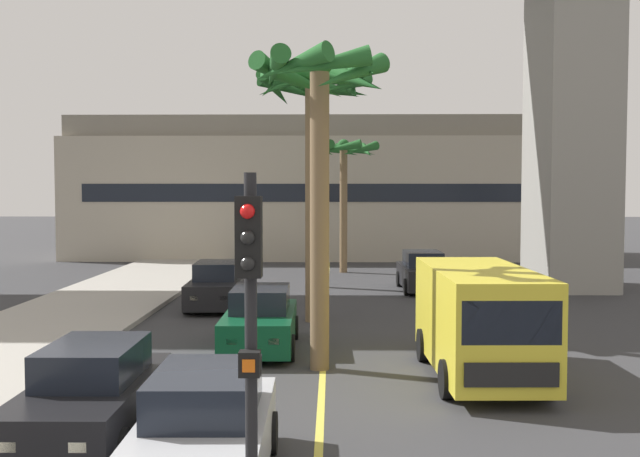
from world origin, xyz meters
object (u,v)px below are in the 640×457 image
object	(u,v)px
car_queue_third	(92,397)
car_queue_second	(260,321)
palm_tree_far_median	(343,162)
car_queue_fourth	(423,273)
car_queue_fifth	(205,434)
palm_tree_mid_median	(320,110)
palm_tree_near_median	(314,103)
car_queue_front	(217,287)
delivery_van	(479,319)
traffic_light_median_near	(250,330)
palm_tree_farthest_median	(313,119)

from	to	relation	value
car_queue_third	car_queue_second	bearing A→B (deg)	73.32
palm_tree_far_median	car_queue_fourth	bearing A→B (deg)	-64.18
car_queue_fifth	palm_tree_mid_median	world-z (taller)	palm_tree_mid_median
car_queue_third	palm_tree_near_median	xyz separation A→B (m)	(3.10, 18.75, 6.83)
car_queue_front	delivery_van	bearing A→B (deg)	-52.61
palm_tree_mid_median	traffic_light_median_near	bearing A→B (deg)	-93.01
palm_tree_near_median	palm_tree_mid_median	size ratio (longest dim) A/B	1.27
car_queue_front	palm_tree_mid_median	distance (m)	10.57
palm_tree_farthest_median	palm_tree_near_median	bearing A→B (deg)	91.15
car_queue_fifth	palm_tree_mid_median	xyz separation A→B (m)	(1.45, 6.57, 5.07)
car_queue_second	traffic_light_median_near	bearing A→B (deg)	-84.84
delivery_van	palm_tree_near_median	world-z (taller)	palm_tree_near_median
traffic_light_median_near	palm_tree_far_median	distance (m)	28.94
car_queue_second	palm_tree_near_median	bearing A→B (deg)	84.92
car_queue_front	palm_tree_mid_median	xyz separation A→B (m)	(3.67, -8.53, 5.07)
traffic_light_median_near	palm_tree_mid_median	xyz separation A→B (m)	(0.50, 9.48, 3.07)
palm_tree_mid_median	palm_tree_farthest_median	world-z (taller)	palm_tree_farthest_median
car_queue_fifth	palm_tree_mid_median	bearing A→B (deg)	77.53
car_queue_third	traffic_light_median_near	bearing A→B (deg)	-56.68
car_queue_third	palm_tree_near_median	distance (m)	20.20
palm_tree_farthest_median	car_queue_fifth	bearing A→B (deg)	-95.20
palm_tree_near_median	car_queue_fifth	bearing A→B (deg)	-92.74
car_queue_third	car_queue_fourth	size ratio (longest dim) A/B	0.99
car_queue_third	delivery_van	size ratio (longest dim) A/B	0.78
palm_tree_near_median	palm_tree_mid_median	world-z (taller)	palm_tree_near_median
car_queue_fifth	palm_tree_far_median	world-z (taller)	palm_tree_far_median
palm_tree_far_median	palm_tree_mid_median	bearing A→B (deg)	-92.40
traffic_light_median_near	car_queue_fourth	bearing A→B (deg)	78.85
palm_tree_far_median	car_queue_second	bearing A→B (deg)	-97.71
car_queue_third	car_queue_fifth	bearing A→B (deg)	-39.81
car_queue_fourth	traffic_light_median_near	distance (m)	22.89
car_queue_front	car_queue_fourth	xyz separation A→B (m)	(7.58, 4.37, 0.00)
palm_tree_farthest_median	car_queue_fourth	bearing A→B (deg)	58.65
palm_tree_near_median	palm_tree_farthest_median	world-z (taller)	palm_tree_near_median
palm_tree_far_median	palm_tree_near_median	bearing A→B (deg)	-103.43
palm_tree_mid_median	palm_tree_farthest_median	xyz separation A→B (m)	(-0.31, 5.96, 0.38)
car_queue_fourth	delivery_van	xyz separation A→B (m)	(-0.49, -13.64, 0.57)
car_queue_third	car_queue_fourth	distance (m)	19.21
palm_tree_mid_median	palm_tree_far_median	bearing A→B (deg)	87.60
car_queue_second	palm_tree_far_median	world-z (taller)	palm_tree_far_median
car_queue_second	palm_tree_mid_median	world-z (taller)	palm_tree_mid_median
palm_tree_farthest_median	palm_tree_mid_median	bearing A→B (deg)	-87.01
palm_tree_near_median	palm_tree_mid_median	distance (m)	14.07
car_queue_fifth	palm_tree_near_median	world-z (taller)	palm_tree_near_median
delivery_van	car_queue_fifth	bearing A→B (deg)	-129.95
car_queue_fifth	car_queue_third	bearing A→B (deg)	140.19
traffic_light_median_near	palm_tree_near_median	size ratio (longest dim) A/B	0.46
palm_tree_far_median	car_queue_third	bearing A→B (deg)	-100.30
palm_tree_near_median	traffic_light_median_near	bearing A→B (deg)	-90.06
car_queue_third	traffic_light_median_near	size ratio (longest dim) A/B	0.98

